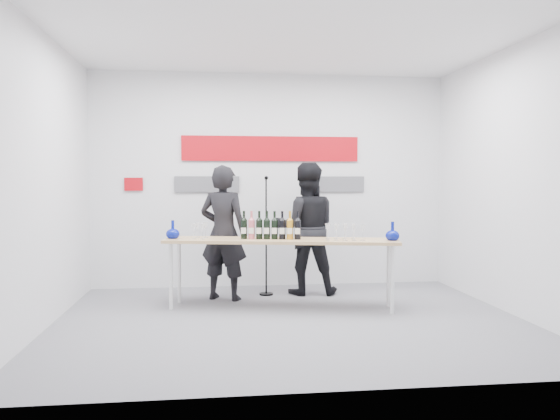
{
  "coord_description": "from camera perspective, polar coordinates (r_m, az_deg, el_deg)",
  "views": [
    {
      "loc": [
        -0.81,
        -5.71,
        1.49
      ],
      "look_at": [
        -0.03,
        0.69,
        1.15
      ],
      "focal_mm": 35.0,
      "sensor_mm": 36.0,
      "label": 1
    }
  ],
  "objects": [
    {
      "name": "glasses_left",
      "position": [
        6.52,
        -8.38,
        -2.15
      ],
      "size": [
        0.19,
        0.24,
        0.18
      ],
      "color": "silver",
      "rests_on": "tasting_table"
    },
    {
      "name": "mic_stand",
      "position": [
        7.16,
        -1.45,
        -5.13
      ],
      "size": [
        0.18,
        0.18,
        1.56
      ],
      "rotation": [
        0.0,
        0.0,
        0.39
      ],
      "color": "black",
      "rests_on": "ground"
    },
    {
      "name": "presenter_left",
      "position": [
        6.88,
        -5.93,
        -2.37
      ],
      "size": [
        0.73,
        0.62,
        1.69
      ],
      "primitive_type": "imported",
      "rotation": [
        0.0,
        0.0,
        2.73
      ],
      "color": "black",
      "rests_on": "ground"
    },
    {
      "name": "glasses_right",
      "position": [
        6.34,
        6.62,
        -2.28
      ],
      "size": [
        0.46,
        0.3,
        0.18
      ],
      "color": "silver",
      "rests_on": "tasting_table"
    },
    {
      "name": "back_wall",
      "position": [
        7.75,
        -0.96,
        3.09
      ],
      "size": [
        5.0,
        0.04,
        3.0
      ],
      "primitive_type": "cube",
      "color": "silver",
      "rests_on": "ground"
    },
    {
      "name": "decanter_left",
      "position": [
        6.57,
        -11.14,
        -2.0
      ],
      "size": [
        0.16,
        0.16,
        0.21
      ],
      "primitive_type": null,
      "color": "#071487",
      "rests_on": "tasting_table"
    },
    {
      "name": "decanter_right",
      "position": [
        6.37,
        11.68,
        -2.16
      ],
      "size": [
        0.16,
        0.16,
        0.21
      ],
      "primitive_type": null,
      "color": "#071487",
      "rests_on": "tasting_table"
    },
    {
      "name": "presenter_right",
      "position": [
        7.21,
        2.73,
        -1.95
      ],
      "size": [
        0.9,
        0.73,
        1.73
      ],
      "primitive_type": "imported",
      "rotation": [
        0.0,
        0.0,
        3.05
      ],
      "color": "black",
      "rests_on": "ground"
    },
    {
      "name": "wine_bottles",
      "position": [
        6.36,
        -0.98,
        -1.58
      ],
      "size": [
        0.71,
        0.22,
        0.33
      ],
      "rotation": [
        0.0,
        0.0,
        -0.2
      ],
      "color": "black",
      "rests_on": "tasting_table"
    },
    {
      "name": "tasting_table",
      "position": [
        6.39,
        0.11,
        -3.61
      ],
      "size": [
        2.77,
        1.08,
        0.81
      ],
      "rotation": [
        0.0,
        0.0,
        -0.2
      ],
      "color": "#DBB775",
      "rests_on": "ground"
    },
    {
      "name": "ground",
      "position": [
        5.96,
        1.11,
        -11.47
      ],
      "size": [
        5.0,
        5.0,
        0.0
      ],
      "primitive_type": "plane",
      "color": "slate",
      "rests_on": "ground"
    },
    {
      "name": "signage",
      "position": [
        7.72,
        -1.35,
        5.36
      ],
      "size": [
        3.38,
        0.02,
        0.79
      ],
      "color": "#B20710",
      "rests_on": "back_wall"
    }
  ]
}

